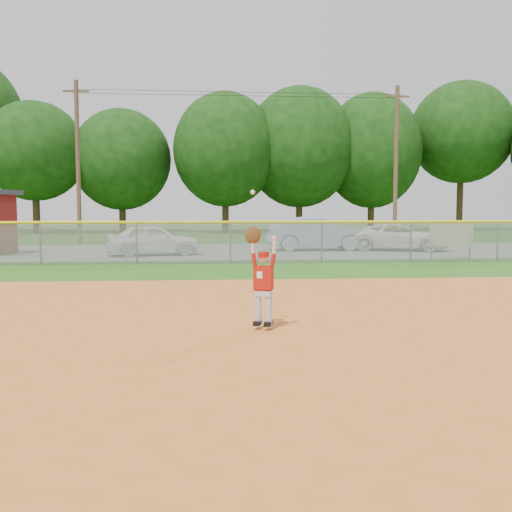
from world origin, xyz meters
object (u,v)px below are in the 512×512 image
(car_blue, at_px, (318,234))
(car_white_a, at_px, (153,240))
(car_white_b, at_px, (399,237))
(sponsor_sign, at_px, (451,235))
(ballplayer, at_px, (262,276))

(car_blue, bearing_deg, car_white_a, 107.73)
(car_blue, relative_size, car_white_b, 1.05)
(car_white_a, bearing_deg, car_blue, -84.87)
(car_blue, height_order, car_white_b, car_blue)
(car_white_b, distance_m, sponsor_sign, 4.76)
(car_blue, relative_size, ballplayer, 2.19)
(car_white_b, relative_size, ballplayer, 2.09)
(car_blue, xyz_separation_m, car_white_b, (3.80, -0.39, -0.15))
(car_white_a, bearing_deg, car_white_b, -92.62)
(car_white_b, bearing_deg, ballplayer, 170.81)
(car_white_b, bearing_deg, car_white_a, 116.06)
(car_blue, bearing_deg, ballplayer, 166.31)
(car_blue, relative_size, sponsor_sign, 2.93)
(sponsor_sign, bearing_deg, car_white_b, 95.54)
(car_white_b, height_order, ballplayer, ballplayer)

